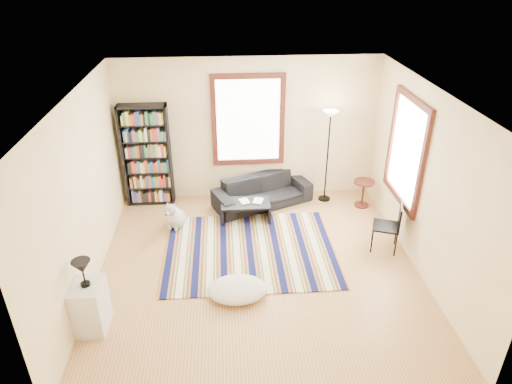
{
  "coord_description": "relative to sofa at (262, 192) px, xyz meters",
  "views": [
    {
      "loc": [
        -0.48,
        -5.83,
        4.47
      ],
      "look_at": [
        0.0,
        0.5,
        1.1
      ],
      "focal_mm": 32.0,
      "sensor_mm": 36.0,
      "label": 1
    }
  ],
  "objects": [
    {
      "name": "wall_right",
      "position": [
        2.31,
        -2.05,
        1.12
      ],
      "size": [
        0.1,
        5.0,
        2.8
      ],
      "primitive_type": "cube",
      "color": "#FAE4A8",
      "rests_on": "floor"
    },
    {
      "name": "wall_left",
      "position": [
        -2.79,
        -2.05,
        1.12
      ],
      "size": [
        0.1,
        5.0,
        2.8
      ],
      "primitive_type": "cube",
      "color": "#FAE4A8",
      "rests_on": "floor"
    },
    {
      "name": "window_right",
      "position": [
        2.23,
        -1.25,
        1.32
      ],
      "size": [
        0.06,
        1.2,
        1.6
      ],
      "primitive_type": "cube",
      "color": "white",
      "rests_on": "wall_right"
    },
    {
      "name": "wall_front",
      "position": [
        -0.24,
        -4.6,
        1.12
      ],
      "size": [
        5.0,
        0.1,
        2.8
      ],
      "primitive_type": "cube",
      "color": "#FAE4A8",
      "rests_on": "floor"
    },
    {
      "name": "coffee_table",
      "position": [
        -0.36,
        -0.56,
        -0.1
      ],
      "size": [
        1.01,
        0.75,
        0.36
      ],
      "primitive_type": "cube",
      "rotation": [
        0.0,
        0.0,
        0.31
      ],
      "color": "black",
      "rests_on": "floor"
    },
    {
      "name": "floor_cushion",
      "position": [
        -0.6,
        -2.68,
        -0.17
      ],
      "size": [
        1.04,
        0.9,
        0.22
      ],
      "primitive_type": "ellipsoid",
      "rotation": [
        0.0,
        0.0,
        -0.33
      ],
      "color": "beige",
      "rests_on": "floor"
    },
    {
      "name": "folding_chair",
      "position": [
        1.91,
        -1.67,
        0.15
      ],
      "size": [
        0.53,
        0.52,
        0.86
      ],
      "primitive_type": "cube",
      "rotation": [
        0.0,
        0.0,
        -0.36
      ],
      "color": "black",
      "rests_on": "floor"
    },
    {
      "name": "dog",
      "position": [
        -1.63,
        -0.71,
        -0.0
      ],
      "size": [
        0.58,
        0.66,
        0.55
      ],
      "primitive_type": null,
      "rotation": [
        0.0,
        0.0,
        -0.41
      ],
      "color": "silver",
      "rests_on": "floor"
    },
    {
      "name": "book_a",
      "position": [
        -0.46,
        -0.56,
        0.09
      ],
      "size": [
        0.26,
        0.22,
        0.02
      ],
      "primitive_type": "imported",
      "rotation": [
        0.0,
        0.0,
        0.29
      ],
      "color": "beige",
      "rests_on": "coffee_table"
    },
    {
      "name": "side_table",
      "position": [
        1.96,
        -0.22,
        -0.01
      ],
      "size": [
        0.52,
        0.52,
        0.54
      ],
      "primitive_type": "cylinder",
      "rotation": [
        0.0,
        0.0,
        -0.39
      ],
      "color": "#4E1C13",
      "rests_on": "floor"
    },
    {
      "name": "bookshelf",
      "position": [
        -2.19,
        0.27,
        0.72
      ],
      "size": [
        0.9,
        0.3,
        2.0
      ],
      "primitive_type": "cube",
      "color": "black",
      "rests_on": "floor"
    },
    {
      "name": "book_b",
      "position": [
        -0.21,
        -0.51,
        0.09
      ],
      "size": [
        0.23,
        0.28,
        0.02
      ],
      "primitive_type": "imported",
      "rotation": [
        0.0,
        0.0,
        -0.3
      ],
      "color": "beige",
      "rests_on": "coffee_table"
    },
    {
      "name": "floor_lamp",
      "position": [
        1.27,
        0.1,
        0.65
      ],
      "size": [
        0.32,
        0.32,
        1.86
      ],
      "primitive_type": null,
      "rotation": [
        0.0,
        0.0,
        0.06
      ],
      "color": "black",
      "rests_on": "floor"
    },
    {
      "name": "window_back",
      "position": [
        -0.24,
        0.42,
        1.32
      ],
      "size": [
        1.2,
        0.06,
        1.6
      ],
      "primitive_type": "cube",
      "color": "white",
      "rests_on": "wall_back"
    },
    {
      "name": "sofa",
      "position": [
        0.0,
        0.0,
        0.0
      ],
      "size": [
        1.42,
        2.05,
        0.56
      ],
      "primitive_type": "imported",
      "rotation": [
        0.0,
        0.0,
        0.39
      ],
      "color": "black",
      "rests_on": "floor"
    },
    {
      "name": "wall_back",
      "position": [
        -0.24,
        0.5,
        1.12
      ],
      "size": [
        5.0,
        0.1,
        2.8
      ],
      "primitive_type": "cube",
      "color": "#FAE4A8",
      "rests_on": "floor"
    },
    {
      "name": "table_lamp",
      "position": [
        -2.54,
        -3.16,
        0.61
      ],
      "size": [
        0.3,
        0.3,
        0.38
      ],
      "primitive_type": null,
      "rotation": [
        0.0,
        0.0,
        0.28
      ],
      "color": "black",
      "rests_on": "white_cabinet"
    },
    {
      "name": "white_cabinet",
      "position": [
        -2.54,
        -3.16,
        0.07
      ],
      "size": [
        0.39,
        0.51,
        0.7
      ],
      "primitive_type": "cube",
      "rotation": [
        0.0,
        0.0,
        -0.03
      ],
      "color": "silver",
      "rests_on": "floor"
    },
    {
      "name": "ceiling",
      "position": [
        -0.24,
        -2.05,
        2.57
      ],
      "size": [
        5.0,
        5.0,
        0.1
      ],
      "primitive_type": "cube",
      "color": "white",
      "rests_on": "floor"
    },
    {
      "name": "floor",
      "position": [
        -0.24,
        -2.05,
        -0.33
      ],
      "size": [
        5.0,
        5.0,
        0.1
      ],
      "primitive_type": "cube",
      "color": "tan",
      "rests_on": "ground"
    },
    {
      "name": "rug",
      "position": [
        -0.35,
        -1.57,
        -0.27
      ],
      "size": [
        2.84,
        2.27,
        0.02
      ],
      "primitive_type": "cube",
      "color": "#0C113E",
      "rests_on": "floor"
    }
  ]
}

